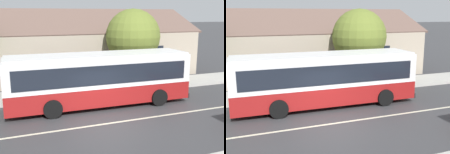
# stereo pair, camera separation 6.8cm
# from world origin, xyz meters

# --- Properties ---
(ground_plane) EXTENTS (300.00, 300.00, 0.00)m
(ground_plane) POSITION_xyz_m (0.00, 0.00, 0.00)
(ground_plane) COLOR #38383A
(sidewalk_far) EXTENTS (60.00, 3.00, 0.15)m
(sidewalk_far) POSITION_xyz_m (0.00, 6.00, 0.07)
(sidewalk_far) COLOR #ADAAA3
(sidewalk_far) RESTS_ON ground
(lane_divider_stripe) EXTENTS (60.00, 0.16, 0.01)m
(lane_divider_stripe) POSITION_xyz_m (0.00, 0.00, 0.00)
(lane_divider_stripe) COLOR beige
(lane_divider_stripe) RESTS_ON ground
(community_building) EXTENTS (28.04, 9.52, 6.83)m
(community_building) POSITION_xyz_m (-2.10, 13.04, 2.02)
(community_building) COLOR tan
(community_building) RESTS_ON ground
(transit_bus) EXTENTS (10.81, 2.94, 3.10)m
(transit_bus) POSITION_xyz_m (0.57, 2.90, 1.67)
(transit_bus) COLOR maroon
(transit_bus) RESTS_ON ground
(street_tree_primary) EXTENTS (4.10, 4.10, 5.74)m
(street_tree_primary) POSITION_xyz_m (4.53, 6.92, 3.52)
(street_tree_primary) COLOR #4C3828
(street_tree_primary) RESTS_ON ground
(bus_stop_sign) EXTENTS (0.36, 0.07, 2.40)m
(bus_stop_sign) POSITION_xyz_m (7.24, 4.99, 1.64)
(bus_stop_sign) COLOR gray
(bus_stop_sign) RESTS_ON sidewalk_far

